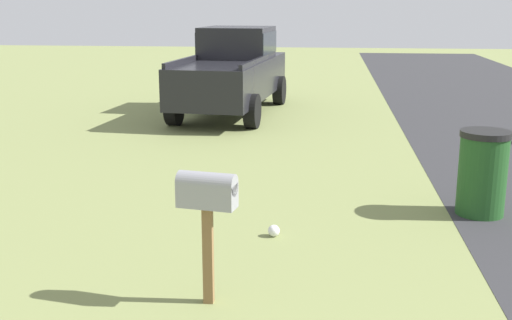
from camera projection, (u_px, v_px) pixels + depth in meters
mailbox at (207, 199)px, 5.65m from camera, size 0.29×0.55×1.24m
pickup_truck at (233, 68)px, 15.76m from camera, size 5.44×2.43×2.09m
trash_bin at (482, 173)px, 8.19m from camera, size 0.64×0.64×1.11m
litter_bag_midfield_a at (274, 231)px, 7.52m from camera, size 0.14×0.14×0.14m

